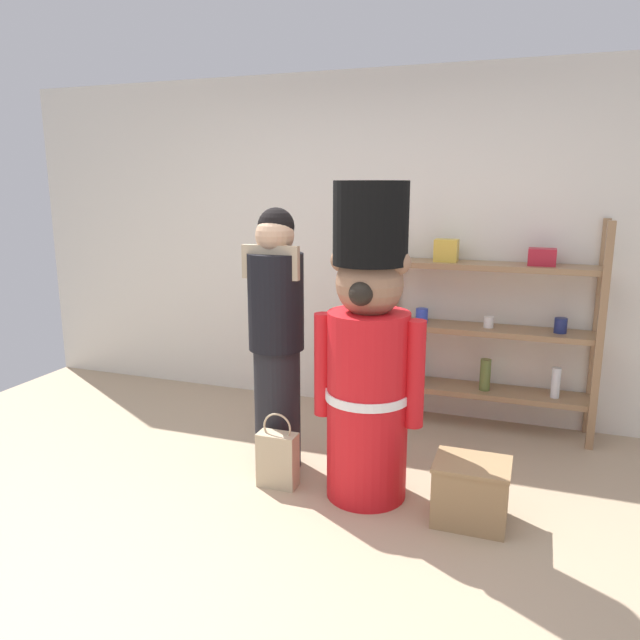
{
  "coord_description": "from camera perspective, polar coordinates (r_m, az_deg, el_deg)",
  "views": [
    {
      "loc": [
        1.12,
        -2.43,
        1.77
      ],
      "look_at": [
        -0.04,
        0.79,
        1.0
      ],
      "focal_mm": 34.12,
      "sensor_mm": 36.0,
      "label": 1
    }
  ],
  "objects": [
    {
      "name": "merchandise_shelf",
      "position": [
        4.53,
        15.5,
        -0.43
      ],
      "size": [
        1.49,
        0.35,
        1.54
      ],
      "color": "#93704C",
      "rests_on": "ground_plane"
    },
    {
      "name": "back_wall",
      "position": [
        4.79,
        6.21,
        6.94
      ],
      "size": [
        6.4,
        0.12,
        2.6
      ],
      "primitive_type": "cube",
      "color": "silver",
      "rests_on": "ground_plane"
    },
    {
      "name": "ground_plane",
      "position": [
        3.21,
        -4.41,
        -20.86
      ],
      "size": [
        6.4,
        6.4,
        0.0
      ],
      "primitive_type": "plane",
      "color": "tan"
    },
    {
      "name": "person_shopper",
      "position": [
        3.74,
        -4.11,
        -1.45
      ],
      "size": [
        0.36,
        0.34,
        1.64
      ],
      "color": "black",
      "rests_on": "ground_plane"
    },
    {
      "name": "display_crate",
      "position": [
        3.45,
        13.97,
        -15.36
      ],
      "size": [
        0.4,
        0.32,
        0.34
      ],
      "color": "#9E7A51",
      "rests_on": "ground_plane"
    },
    {
      "name": "shopping_bag",
      "position": [
        3.71,
        -3.99,
        -12.84
      ],
      "size": [
        0.24,
        0.12,
        0.46
      ],
      "color": "#C1AD89",
      "rests_on": "ground_plane"
    },
    {
      "name": "teddy_bear_guard",
      "position": [
        3.38,
        4.55,
        -3.18
      ],
      "size": [
        0.63,
        0.48,
        1.79
      ],
      "color": "red",
      "rests_on": "ground_plane"
    }
  ]
}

